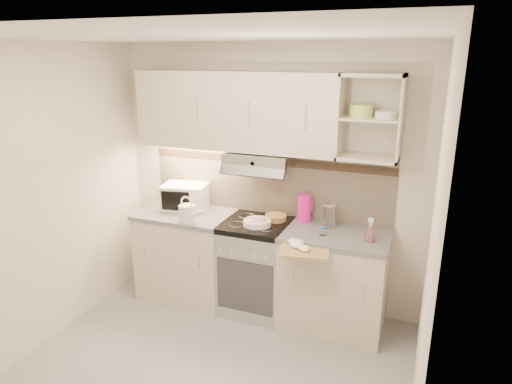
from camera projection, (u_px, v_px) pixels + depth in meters
ground at (204, 379)px, 3.50m from camera, size 3.00×3.00×0.00m
room_shell at (220, 163)px, 3.35m from camera, size 3.04×2.84×2.52m
base_cabinet_left at (188, 256)px, 4.62m from camera, size 0.90×0.60×0.86m
worktop_left at (186, 214)px, 4.49m from camera, size 0.92×0.62×0.04m
base_cabinet_right at (334, 282)px, 4.09m from camera, size 0.90×0.60×0.86m
worktop_right at (337, 236)px, 3.96m from camera, size 0.92×0.62×0.04m
electric_range at (256, 266)px, 4.35m from camera, size 0.60×0.60×0.90m
microwave at (185, 196)px, 4.57m from camera, size 0.49×0.40×0.25m
watering_can at (188, 213)px, 4.20m from camera, size 0.29×0.15×0.25m
plate_stack at (257, 223)px, 4.14m from camera, size 0.26×0.26×0.05m
bread_loaf at (276, 217)px, 4.27m from camera, size 0.20×0.20×0.05m
pink_pitcher at (305, 208)px, 4.22m from camera, size 0.13×0.13×0.25m
glass_jar at (330, 215)px, 4.06m from camera, size 0.12×0.12×0.23m
spice_jar at (322, 231)px, 3.91m from camera, size 0.05×0.05×0.08m
spray_bottle at (370, 232)px, 3.77m from camera, size 0.08×0.08×0.22m
cutting_board at (305, 249)px, 3.71m from camera, size 0.45×0.42×0.02m
dish_towel at (299, 244)px, 3.70m from camera, size 0.28×0.26×0.06m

